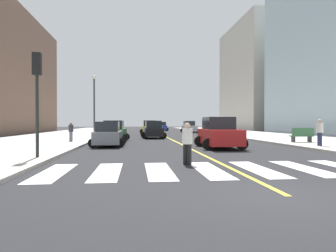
# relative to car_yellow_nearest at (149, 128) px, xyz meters

# --- Properties ---
(ground_plane) EXTENTS (220.00, 220.00, 0.00)m
(ground_plane) POSITION_rel_car_yellow_nearest_xyz_m (1.55, -36.47, -0.92)
(ground_plane) COLOR black
(sidewalk_kerb_east) EXTENTS (10.00, 120.00, 0.15)m
(sidewalk_kerb_east) POSITION_rel_car_yellow_nearest_xyz_m (13.75, -16.47, -0.84)
(sidewalk_kerb_east) COLOR #B2ADA3
(sidewalk_kerb_east) RESTS_ON ground
(sidewalk_kerb_west) EXTENTS (10.00, 120.00, 0.15)m
(sidewalk_kerb_west) POSITION_rel_car_yellow_nearest_xyz_m (-10.65, -16.47, -0.84)
(sidewalk_kerb_west) COLOR #B2ADA3
(sidewalk_kerb_west) RESTS_ON ground
(crosswalk_paint) EXTENTS (13.50, 4.00, 0.01)m
(crosswalk_paint) POSITION_rel_car_yellow_nearest_xyz_m (1.55, -32.47, -0.91)
(crosswalk_paint) COLOR silver
(crosswalk_paint) RESTS_ON ground
(lane_divider_paint) EXTENTS (0.16, 80.00, 0.01)m
(lane_divider_paint) POSITION_rel_car_yellow_nearest_xyz_m (1.55, 3.53, -0.91)
(lane_divider_paint) COLOR yellow
(lane_divider_paint) RESTS_ON ground
(parking_garage_concrete) EXTENTS (18.00, 24.00, 24.54)m
(parking_garage_concrete) POSITION_rel_car_yellow_nearest_xyz_m (29.98, 25.65, 11.35)
(parking_garage_concrete) COLOR #B2ADA3
(parking_garage_concrete) RESTS_ON ground
(car_yellow_nearest) EXTENTS (2.74, 4.39, 1.96)m
(car_yellow_nearest) POSITION_rel_car_yellow_nearest_xyz_m (0.00, 0.00, 0.00)
(car_yellow_nearest) COLOR gold
(car_yellow_nearest) RESTS_ON ground
(car_blue_second) EXTENTS (2.52, 3.99, 1.77)m
(car_blue_second) POSITION_rel_car_yellow_nearest_xyz_m (3.24, 16.36, -0.09)
(car_blue_second) COLOR #2D479E
(car_blue_second) RESTS_ON ground
(car_black_third) EXTENTS (2.64, 4.20, 1.87)m
(car_black_third) POSITION_rel_car_yellow_nearest_xyz_m (-0.09, -11.02, -0.04)
(car_black_third) COLOR black
(car_black_third) RESTS_ON ground
(car_red_fourth) EXTENTS (2.96, 4.66, 2.06)m
(car_red_fourth) POSITION_rel_car_yellow_nearest_xyz_m (3.56, -23.52, 0.05)
(car_red_fourth) COLOR red
(car_red_fourth) RESTS_ON ground
(car_green_fifth) EXTENTS (2.73, 4.25, 1.86)m
(car_green_fifth) POSITION_rel_car_yellow_nearest_xyz_m (-3.88, -15.60, -0.05)
(car_green_fifth) COLOR #236B42
(car_green_fifth) RESTS_ON ground
(car_silver_sixth) EXTENTS (2.70, 4.29, 1.91)m
(car_silver_sixth) POSITION_rel_car_yellow_nearest_xyz_m (6.81, 5.62, -0.02)
(car_silver_sixth) COLOR #B7B7BC
(car_silver_sixth) RESTS_ON ground
(car_gray_seventh) EXTENTS (2.48, 3.95, 1.76)m
(car_gray_seventh) POSITION_rel_car_yellow_nearest_xyz_m (-3.89, -21.41, -0.09)
(car_gray_seventh) COLOR slate
(car_gray_seventh) RESTS_ON ground
(traffic_light_far_corner) EXTENTS (0.36, 0.41, 4.68)m
(traffic_light_far_corner) POSITION_rel_car_yellow_nearest_xyz_m (-6.35, -29.01, 2.53)
(traffic_light_far_corner) COLOR black
(traffic_light_far_corner) RESTS_ON sidewalk_kerb_west
(park_bench) EXTENTS (1.81, 0.59, 1.12)m
(park_bench) POSITION_rel_car_yellow_nearest_xyz_m (11.05, -20.68, -0.23)
(park_bench) COLOR #33603D
(park_bench) RESTS_ON sidewalk_kerb_east
(pedestrian_crossing) EXTENTS (0.42, 0.42, 1.70)m
(pedestrian_crossing) POSITION_rel_car_yellow_nearest_xyz_m (0.10, -31.10, 0.02)
(pedestrian_crossing) COLOR black
(pedestrian_crossing) RESTS_ON ground
(pedestrian_waiting_east) EXTENTS (0.44, 0.44, 1.77)m
(pedestrian_waiting_east) POSITION_rel_car_yellow_nearest_xyz_m (10.10, -24.44, 0.21)
(pedestrian_waiting_east) COLOR #232847
(pedestrian_waiting_east) RESTS_ON sidewalk_kerb_east
(pedestrian_walking_west) EXTENTS (0.39, 0.39, 1.56)m
(pedestrian_walking_west) POSITION_rel_car_yellow_nearest_xyz_m (-7.25, -17.62, 0.10)
(pedestrian_walking_west) COLOR slate
(pedestrian_walking_west) RESTS_ON sidewalk_kerb_west
(fire_hydrant) EXTENTS (0.26, 0.26, 0.89)m
(fire_hydrant) POSITION_rel_car_yellow_nearest_xyz_m (9.42, -10.92, -0.34)
(fire_hydrant) COLOR red
(fire_hydrant) RESTS_ON sidewalk_kerb_east
(street_lamp) EXTENTS (0.44, 0.44, 7.32)m
(street_lamp) POSITION_rel_car_yellow_nearest_xyz_m (-7.03, -5.16, 3.56)
(street_lamp) COLOR #38383D
(street_lamp) RESTS_ON sidewalk_kerb_west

